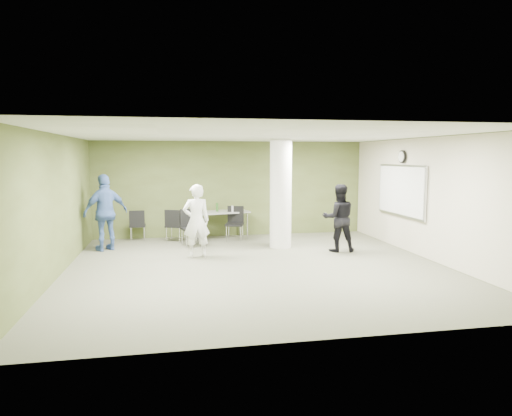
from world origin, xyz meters
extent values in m
plane|color=#4F503F|center=(0.00, 0.00, 0.00)|extent=(8.00, 8.00, 0.00)
plane|color=white|center=(0.00, 0.00, 2.80)|extent=(8.00, 8.00, 0.00)
cube|color=#495126|center=(0.00, 4.00, 1.40)|extent=(8.00, 2.80, 0.02)
cube|color=#495126|center=(-4.00, 0.00, 1.40)|extent=(0.02, 8.00, 2.80)
cube|color=beige|center=(4.00, 0.00, 1.40)|extent=(0.02, 8.00, 2.80)
cylinder|color=silver|center=(1.00, 2.00, 1.40)|extent=(0.56, 0.56, 2.80)
cube|color=silver|center=(3.93, 1.20, 1.50)|extent=(0.04, 2.30, 1.30)
cube|color=white|center=(3.91, 1.20, 1.50)|extent=(0.02, 2.20, 1.20)
cylinder|color=black|center=(3.93, 1.20, 2.35)|extent=(0.05, 0.32, 0.32)
cylinder|color=white|center=(3.90, 1.20, 2.35)|extent=(0.02, 0.26, 0.26)
cube|color=gray|center=(-0.45, 3.47, 0.78)|extent=(1.79, 1.06, 0.04)
cylinder|color=silver|center=(-1.13, 3.03, 0.38)|extent=(0.04, 0.04, 0.75)
cylinder|color=silver|center=(0.35, 3.34, 0.38)|extent=(0.04, 0.04, 0.75)
cylinder|color=silver|center=(-1.25, 3.61, 0.38)|extent=(0.04, 0.04, 0.75)
cylinder|color=silver|center=(0.23, 3.91, 0.38)|extent=(0.04, 0.04, 0.75)
cylinder|color=#2A541C|center=(-0.50, 3.44, 0.92)|extent=(0.07, 0.07, 0.25)
cylinder|color=#B2B2B7|center=(-0.08, 3.27, 0.89)|extent=(0.06, 0.06, 0.18)
cylinder|color=#4C4C4C|center=(-1.04, 3.24, 0.16)|extent=(0.28, 0.28, 0.33)
cube|color=black|center=(-2.72, 3.65, 0.42)|extent=(0.44, 0.44, 0.05)
cube|color=black|center=(-2.72, 3.45, 0.66)|extent=(0.42, 0.04, 0.42)
cylinder|color=silver|center=(-2.54, 3.83, 0.20)|extent=(0.02, 0.02, 0.41)
cylinder|color=silver|center=(-2.90, 3.83, 0.20)|extent=(0.02, 0.02, 0.41)
cylinder|color=silver|center=(-2.54, 3.47, 0.20)|extent=(0.02, 0.02, 0.41)
cylinder|color=silver|center=(-2.90, 3.47, 0.20)|extent=(0.02, 0.02, 0.41)
cube|color=black|center=(-1.68, 3.28, 0.44)|extent=(0.59, 0.59, 0.05)
cube|color=black|center=(-1.76, 3.08, 0.69)|extent=(0.42, 0.20, 0.44)
cylinder|color=silver|center=(-1.44, 3.38, 0.21)|extent=(0.02, 0.02, 0.42)
cylinder|color=silver|center=(-1.78, 3.52, 0.21)|extent=(0.02, 0.02, 0.42)
cylinder|color=silver|center=(-1.58, 3.03, 0.21)|extent=(0.02, 0.02, 0.42)
cylinder|color=silver|center=(-1.93, 3.17, 0.21)|extent=(0.02, 0.02, 0.42)
cube|color=black|center=(-1.27, 2.48, 0.48)|extent=(0.59, 0.59, 0.05)
cube|color=black|center=(-1.33, 2.70, 0.74)|extent=(0.46, 0.15, 0.48)
cylinder|color=silver|center=(-1.42, 2.24, 0.23)|extent=(0.02, 0.02, 0.46)
cylinder|color=silver|center=(-1.03, 2.33, 0.23)|extent=(0.02, 0.02, 0.46)
cylinder|color=silver|center=(-1.52, 2.63, 0.23)|extent=(0.02, 0.02, 0.46)
cylinder|color=silver|center=(-1.13, 2.72, 0.23)|extent=(0.02, 0.02, 0.46)
cube|color=black|center=(-0.06, 3.05, 0.47)|extent=(0.60, 0.60, 0.05)
cube|color=black|center=(0.00, 3.26, 0.73)|extent=(0.45, 0.17, 0.47)
cylinder|color=silver|center=(-0.30, 2.92, 0.22)|extent=(0.02, 0.02, 0.45)
cylinder|color=silver|center=(0.08, 2.81, 0.22)|extent=(0.02, 0.02, 0.45)
cylinder|color=silver|center=(-0.19, 3.30, 0.22)|extent=(0.02, 0.02, 0.45)
cylinder|color=silver|center=(0.19, 3.19, 0.22)|extent=(0.02, 0.02, 0.45)
imported|color=silver|center=(-1.22, 1.21, 0.86)|extent=(0.68, 0.49, 1.72)
imported|color=black|center=(2.29, 1.21, 0.84)|extent=(0.90, 0.75, 1.68)
imported|color=#3D5C99|center=(-3.40, 2.42, 0.96)|extent=(1.21, 0.98, 1.92)
camera|label=1|loc=(-1.82, -9.39, 2.36)|focal=32.00mm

